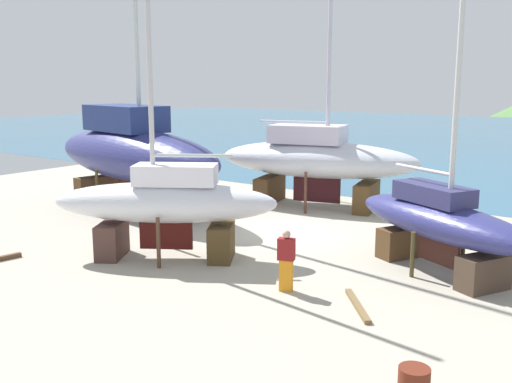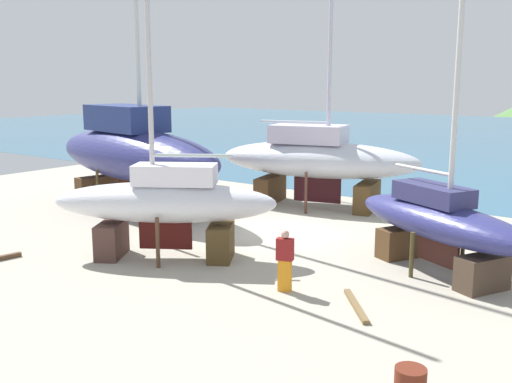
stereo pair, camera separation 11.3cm
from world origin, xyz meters
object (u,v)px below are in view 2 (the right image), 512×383
sailboat_mid_port (439,221)px  sailboat_far_slipway (134,152)px  sailboat_large_starboard (165,203)px  sailboat_small_center (317,159)px  worker (285,260)px

sailboat_mid_port → sailboat_far_slipway: bearing=-154.6°
sailboat_mid_port → sailboat_large_starboard: bearing=-126.1°
sailboat_small_center → sailboat_large_starboard: (0.19, -9.44, -0.33)m
sailboat_far_slipway → sailboat_mid_port: bearing=8.1°
sailboat_far_slipway → worker: bearing=-12.4°
worker → sailboat_mid_port: bearing=127.2°
sailboat_mid_port → sailboat_far_slipway: (-13.25, 0.43, 0.98)m
sailboat_large_starboard → worker: 4.70m
sailboat_far_slipway → worker: 11.55m
sailboat_far_slipway → worker: sailboat_far_slipway is taller
sailboat_mid_port → sailboat_large_starboard: size_ratio=0.95×
sailboat_mid_port → sailboat_small_center: size_ratio=0.83×
sailboat_mid_port → worker: 4.79m
sailboat_far_slipway → sailboat_small_center: bearing=52.8°
sailboat_mid_port → sailboat_large_starboard: (-7.28, -3.66, 0.25)m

